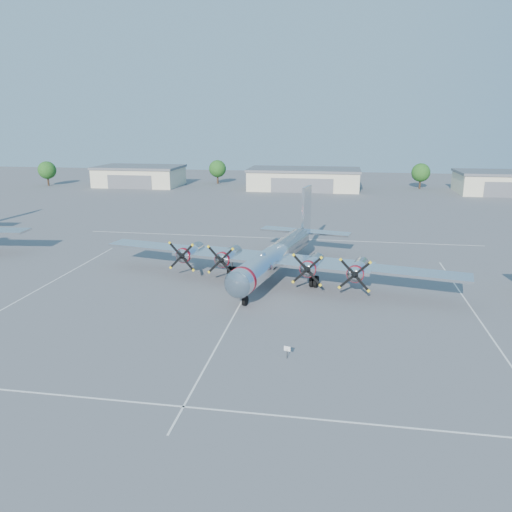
% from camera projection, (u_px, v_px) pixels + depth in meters
% --- Properties ---
extents(ground, '(260.00, 260.00, 0.00)m').
position_uv_depth(ground, '(247.00, 292.00, 52.13)').
color(ground, '#535355').
rests_on(ground, ground).
extents(parking_lines, '(60.00, 50.08, 0.01)m').
position_uv_depth(parking_lines, '(244.00, 297.00, 50.46)').
color(parking_lines, silver).
rests_on(parking_lines, ground).
extents(hangar_west, '(22.60, 14.60, 5.40)m').
position_uv_depth(hangar_west, '(140.00, 176.00, 136.56)').
color(hangar_west, beige).
rests_on(hangar_west, ground).
extents(hangar_center, '(28.60, 14.60, 5.40)m').
position_uv_depth(hangar_center, '(304.00, 179.00, 129.45)').
color(hangar_center, beige).
rests_on(hangar_center, ground).
extents(hangar_east, '(20.60, 14.60, 5.40)m').
position_uv_depth(hangar_east, '(500.00, 182.00, 121.87)').
color(hangar_east, beige).
rests_on(hangar_east, ground).
extents(tree_far_west, '(4.80, 4.80, 6.64)m').
position_uv_depth(tree_far_west, '(47.00, 170.00, 136.34)').
color(tree_far_west, '#382619').
rests_on(tree_far_west, ground).
extents(tree_west, '(4.80, 4.80, 6.64)m').
position_uv_depth(tree_west, '(218.00, 169.00, 140.65)').
color(tree_west, '#382619').
rests_on(tree_west, ground).
extents(tree_east, '(4.80, 4.80, 6.64)m').
position_uv_depth(tree_east, '(421.00, 173.00, 130.06)').
color(tree_east, '#382619').
rests_on(tree_east, ground).
extents(main_bomber_b29, '(45.53, 35.56, 9.00)m').
position_uv_depth(main_bomber_b29, '(277.00, 278.00, 56.86)').
color(main_bomber_b29, silver).
rests_on(main_bomber_b29, ground).
extents(info_placard, '(0.51, 0.17, 0.98)m').
position_uv_depth(info_placard, '(287.00, 350.00, 37.36)').
color(info_placard, black).
rests_on(info_placard, ground).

